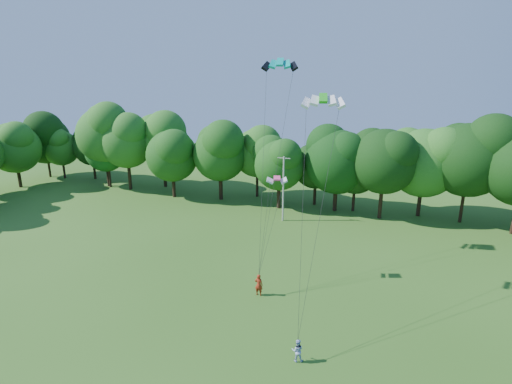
% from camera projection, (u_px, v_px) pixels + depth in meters
% --- Properties ---
extents(ground, '(160.00, 160.00, 0.00)m').
position_uv_depth(ground, '(155.00, 380.00, 23.53)').
color(ground, '#2B5818').
rests_on(ground, ground).
extents(utility_pole, '(1.62, 0.24, 8.11)m').
position_uv_depth(utility_pole, '(283.00, 188.00, 48.55)').
color(utility_pole, '#A9A8A0').
rests_on(utility_pole, ground).
extents(kite_flyer_left, '(0.70, 0.48, 1.86)m').
position_uv_depth(kite_flyer_left, '(259.00, 285.00, 32.44)').
color(kite_flyer_left, '#9A2913').
rests_on(kite_flyer_left, ground).
extents(kite_flyer_right, '(0.85, 0.72, 1.52)m').
position_uv_depth(kite_flyer_right, '(297.00, 350.00, 24.90)').
color(kite_flyer_right, '#A7BAE8').
rests_on(kite_flyer_right, ground).
extents(kite_teal, '(3.32, 1.93, 0.83)m').
position_uv_depth(kite_teal, '(280.00, 62.00, 36.75)').
color(kite_teal, '#05A89A').
rests_on(kite_teal, ground).
extents(kite_green, '(3.27, 1.91, 0.73)m').
position_uv_depth(kite_green, '(323.00, 98.00, 29.63)').
color(kite_green, green).
rests_on(kite_green, ground).
extents(kite_pink, '(1.90, 1.33, 0.27)m').
position_uv_depth(kite_pink, '(277.00, 178.00, 33.32)').
color(kite_pink, '#F84481').
rests_on(kite_pink, ground).
extents(tree_back_west, '(7.04, 7.04, 10.25)m').
position_uv_depth(tree_back_west, '(105.00, 147.00, 63.73)').
color(tree_back_west, '#2F2312').
rests_on(tree_back_west, ground).
extents(tree_back_center, '(9.19, 9.19, 13.37)m').
position_uv_depth(tree_back_center, '(338.00, 149.00, 51.13)').
color(tree_back_center, '#302413').
rests_on(tree_back_center, ground).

